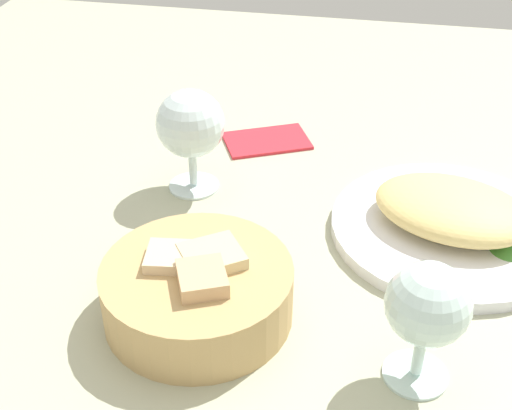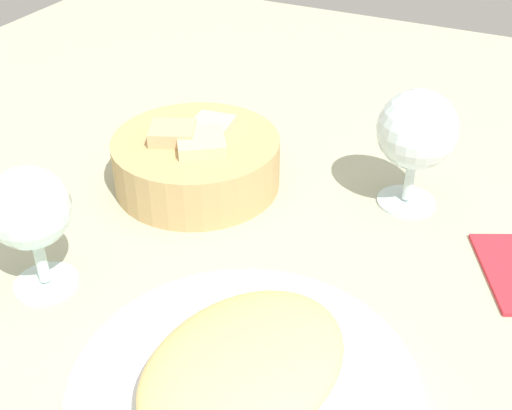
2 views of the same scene
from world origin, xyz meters
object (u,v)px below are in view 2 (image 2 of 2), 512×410
at_px(plate, 245,390).
at_px(wine_glass_near, 417,133).
at_px(bread_basket, 197,160).
at_px(wine_glass_far, 30,213).

distance_m(plate, wine_glass_near, 0.31).
height_order(bread_basket, wine_glass_far, wine_glass_far).
bearing_deg(bread_basket, plate, -143.31).
bearing_deg(bread_basket, wine_glass_far, 169.28).
relative_size(plate, bread_basket, 1.44).
distance_m(wine_glass_near, wine_glass_far, 0.37).
xyz_separation_m(plate, wine_glass_far, (0.03, 0.21, 0.07)).
bearing_deg(wine_glass_far, plate, -98.93).
relative_size(bread_basket, wine_glass_far, 1.51).
height_order(bread_basket, wine_glass_near, wine_glass_near).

